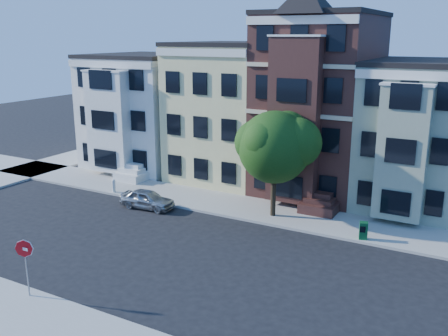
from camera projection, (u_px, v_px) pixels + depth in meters
The scene contains 11 objects.
ground at pixel (217, 266), 24.04m from camera, with size 120.00×120.00×0.00m, color black.
far_sidewalk at pixel (281, 214), 30.79m from camera, with size 60.00×4.00×0.15m, color #9E9B93.
house_white at pixel (148, 112), 42.15m from camera, with size 8.00×9.00×9.00m, color silver.
house_yellow at pixel (231, 113), 38.28m from camera, with size 7.00×9.00×10.00m, color beige.
house_brown at pixel (320, 106), 34.76m from camera, with size 7.00×9.00×12.00m, color #3D1F1A.
house_green at pixel (416, 136), 32.11m from camera, with size 6.00×9.00×9.00m, color gray.
street_tree at pixel (274, 152), 29.38m from camera, with size 6.80×6.80×7.91m, color #245016, non-canonical shape.
parked_car at pixel (147, 199), 31.93m from camera, with size 1.45×3.60×1.23m, color #A3A6AB.
newspaper_box at pixel (363, 231), 26.75m from camera, with size 0.43×0.38×0.95m, color #105329.
fire_hydrant at pixel (114, 187), 34.80m from camera, with size 0.26×0.26×0.73m, color silver.
stop_sign at pixel (26, 264), 20.67m from camera, with size 0.79×0.11×2.86m, color red, non-canonical shape.
Camera 1 is at (10.91, -19.11, 10.79)m, focal length 40.00 mm.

